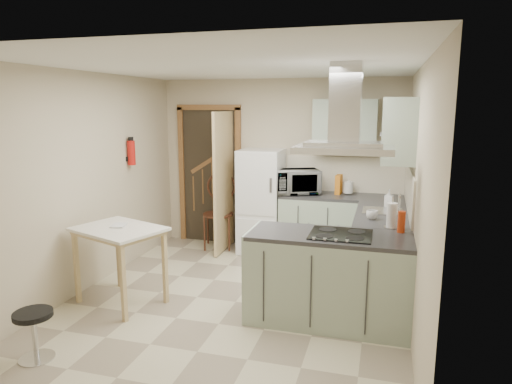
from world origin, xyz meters
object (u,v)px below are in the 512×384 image
(fridge, at_px, (261,201))
(peninsula, at_px, (329,278))
(drop_leaf_table, at_px, (121,266))
(microwave, at_px, (297,182))
(stool, at_px, (35,335))
(extractor_hood, at_px, (344,149))
(bentwood_chair, at_px, (218,214))

(fridge, height_order, peninsula, fridge)
(drop_leaf_table, relative_size, microwave, 1.47)
(drop_leaf_table, bearing_deg, microwave, 74.07)
(peninsula, bearing_deg, microwave, 109.85)
(drop_leaf_table, height_order, stool, drop_leaf_table)
(fridge, xyz_separation_m, peninsula, (1.22, -1.98, -0.30))
(peninsula, xyz_separation_m, extractor_hood, (0.10, 0.00, 1.27))
(bentwood_chair, xyz_separation_m, stool, (-0.40, -3.34, -0.30))
(stool, bearing_deg, peninsula, 30.71)
(extractor_hood, relative_size, microwave, 1.48)
(stool, height_order, microwave, microwave)
(fridge, xyz_separation_m, extractor_hood, (1.32, -1.98, 0.97))
(peninsula, height_order, bentwood_chair, bentwood_chair)
(extractor_hood, xyz_separation_m, stool, (-2.39, -1.36, -1.51))
(peninsula, bearing_deg, bentwood_chair, 133.82)
(drop_leaf_table, relative_size, bentwood_chair, 0.88)
(drop_leaf_table, xyz_separation_m, stool, (-0.08, -1.20, -0.21))
(stool, relative_size, microwave, 0.70)
(fridge, height_order, extractor_hood, extractor_hood)
(extractor_hood, xyz_separation_m, drop_leaf_table, (-2.31, -0.16, -1.30))
(fridge, bearing_deg, peninsula, -58.26)
(stool, bearing_deg, fridge, 72.25)
(drop_leaf_table, bearing_deg, stool, -74.11)
(peninsula, distance_m, stool, 2.68)
(fridge, xyz_separation_m, bentwood_chair, (-0.67, -0.00, -0.24))
(microwave, bearing_deg, extractor_hood, -91.58)
(drop_leaf_table, distance_m, microwave, 2.67)
(fridge, xyz_separation_m, stool, (-1.07, -3.34, -0.54))
(bentwood_chair, bearing_deg, peninsula, -60.44)
(bentwood_chair, distance_m, stool, 3.38)
(extractor_hood, xyz_separation_m, bentwood_chair, (-2.00, 1.98, -1.21))
(peninsula, bearing_deg, drop_leaf_table, -175.76)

